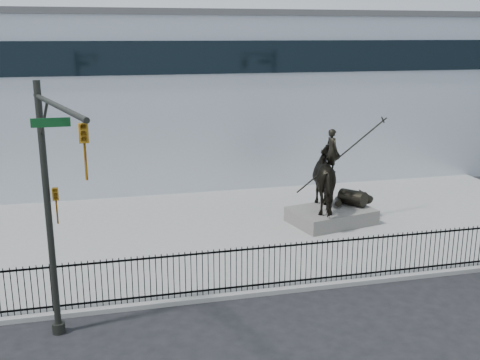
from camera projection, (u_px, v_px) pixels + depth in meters
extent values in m
plane|color=black|center=(298.00, 308.00, 17.13)|extent=(120.00, 120.00, 0.00)
cube|color=gray|center=(243.00, 230.00, 23.70)|extent=(30.00, 12.00, 0.15)
cube|color=silver|center=(192.00, 94.00, 34.80)|extent=(44.00, 14.00, 9.00)
cube|color=black|center=(285.00, 282.00, 18.23)|extent=(22.00, 0.05, 0.05)
cube|color=black|center=(286.00, 246.00, 17.92)|extent=(22.00, 0.05, 0.05)
cube|color=black|center=(286.00, 265.00, 18.08)|extent=(22.00, 0.03, 1.50)
cube|color=#585550|center=(331.00, 216.00, 24.33)|extent=(3.82, 3.02, 0.64)
imported|color=black|center=(333.00, 179.00, 23.90)|extent=(2.83, 3.12, 2.70)
imported|color=black|center=(332.00, 150.00, 23.55)|extent=(0.57, 0.75, 1.83)
cylinder|color=black|center=(341.00, 156.00, 23.82)|extent=(4.25, 1.02, 2.75)
cylinder|color=black|center=(59.00, 328.00, 15.68)|extent=(0.36, 0.36, 0.30)
cylinder|color=black|center=(48.00, 214.00, 14.83)|extent=(0.18, 0.18, 7.00)
cylinder|color=black|center=(57.00, 106.00, 12.19)|extent=(1.47, 4.84, 0.12)
imported|color=#BF7E15|center=(85.00, 152.00, 10.49)|extent=(0.18, 0.22, 1.10)
imported|color=#BF7E15|center=(56.00, 206.00, 14.83)|extent=(0.16, 0.20, 1.00)
cube|color=#0C3F19|center=(51.00, 123.00, 13.13)|extent=(0.90, 0.03, 0.22)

